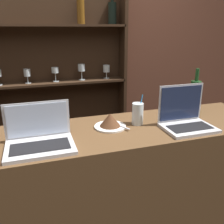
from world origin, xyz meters
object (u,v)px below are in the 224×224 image
Objects in this scene: laptop_near at (39,138)px; cake_plate at (110,121)px; laptop_far at (185,118)px; wine_bottle_green at (195,96)px; water_glass at (138,114)px.

laptop_near reaches higher than cake_plate.
laptop_near is 0.84m from laptop_far.
wine_bottle_green is at bearing 8.35° from cake_plate.
laptop_near is 1.12× the size of laptop_far.
laptop_far is at bearing -17.35° from cake_plate.
water_glass is at bearing -0.33° from cake_plate.
laptop_far reaches higher than water_glass.
laptop_far is 0.32m from wine_bottle_green.
cake_plate is 1.01× the size of water_glass.
water_glass is at bearing 152.16° from laptop_far.
water_glass is (0.18, -0.00, 0.03)m from cake_plate.
wine_bottle_green reaches higher than cake_plate.
water_glass is at bearing 11.91° from laptop_near.
laptop_near is 1.78× the size of water_glass.
laptop_far is at bearing -27.84° from water_glass.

